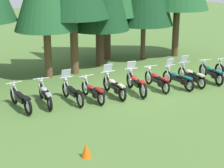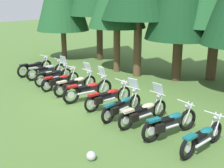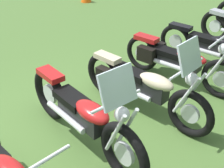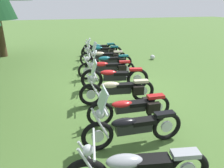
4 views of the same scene
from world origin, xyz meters
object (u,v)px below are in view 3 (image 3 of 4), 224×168
motorcycle_3 (176,60)px  motorcycle_4 (142,85)px  motorcycle_2 (215,46)px  motorcycle_5 (83,115)px

motorcycle_3 → motorcycle_4: motorcycle_4 is taller
motorcycle_2 → motorcycle_3: 0.94m
motorcycle_3 → motorcycle_4: size_ratio=0.95×
motorcycle_2 → motorcycle_3: bearing=-108.7°
motorcycle_4 → motorcycle_5: size_ratio=0.98×
motorcycle_2 → motorcycle_3: (0.87, -0.35, -0.03)m
motorcycle_2 → motorcycle_5: size_ratio=0.95×
motorcycle_2 → motorcycle_4: motorcycle_4 is taller
motorcycle_2 → motorcycle_3: size_ratio=1.01×
motorcycle_2 → motorcycle_3: motorcycle_2 is taller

